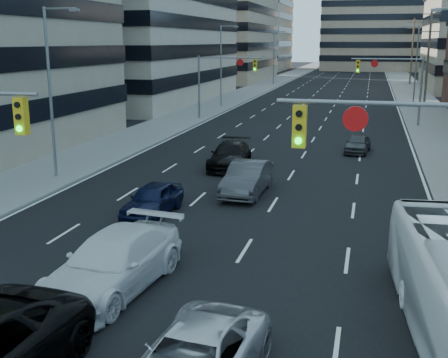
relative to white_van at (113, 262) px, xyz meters
name	(u,v)px	position (x,y,z in m)	size (l,w,h in m)	color
road_surface	(346,73)	(1.33, 122.08, -0.84)	(18.00, 300.00, 0.02)	black
sidewalk_left	(297,72)	(-10.17, 122.08, -0.78)	(5.00, 300.00, 0.15)	slate
sidewalk_right	(398,74)	(12.83, 122.08, -0.78)	(5.00, 300.00, 0.15)	slate
office_left_far	(213,37)	(-22.67, 92.08, 7.15)	(20.00, 30.00, 16.00)	gray
bg_block_left	(240,30)	(-26.67, 132.08, 9.15)	(24.00, 24.00, 20.00)	#ADA089
signal_near_right	(434,164)	(8.78, 0.08, 3.48)	(6.59, 0.33, 6.00)	slate
signal_far_left	(223,74)	(-6.36, 37.08, 3.45)	(6.09, 0.33, 6.00)	slate
signal_far_right	(394,77)	(9.01, 37.08, 3.45)	(6.09, 0.33, 6.00)	slate
utility_pole_midblock	(428,54)	(13.53, 58.08, 4.93)	(2.20, 0.28, 11.00)	#4C3D2D
utility_pole_distant	(412,50)	(13.53, 88.08, 4.93)	(2.20, 0.28, 11.00)	#4C3D2D
streetlight_left_near	(52,85)	(-9.01, 12.08, 4.20)	(2.03, 0.22, 9.00)	slate
streetlight_left_mid	(222,62)	(-9.01, 47.08, 4.20)	(2.03, 0.22, 9.00)	slate
streetlight_left_far	(275,55)	(-9.01, 82.08, 4.20)	(2.03, 0.22, 9.00)	slate
streetlight_right_far	(415,62)	(11.67, 52.08, 4.20)	(2.03, 0.22, 9.00)	slate
white_van	(113,262)	(0.00, 0.00, 0.00)	(2.39, 5.87, 1.70)	silver
sedan_blue	(153,199)	(-1.65, 7.30, -0.17)	(1.62, 4.02, 1.37)	black
sedan_grey_center	(247,178)	(1.58, 11.63, -0.06)	(1.68, 4.81, 1.58)	#393A3C
sedan_black_far	(230,155)	(-0.67, 17.14, -0.10)	(2.09, 5.15, 1.49)	black
sedan_grey_right	(358,143)	(6.53, 23.81, -0.23)	(1.47, 3.64, 1.24)	#38383B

